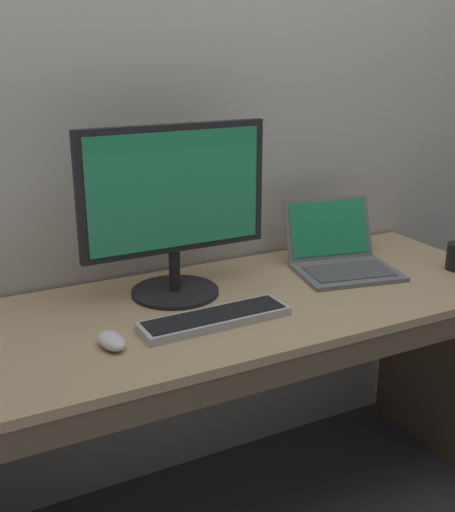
% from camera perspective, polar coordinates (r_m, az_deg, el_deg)
% --- Properties ---
extents(desk, '(1.66, 0.66, 0.77)m').
position_cam_1_polar(desk, '(1.91, 2.10, -9.94)').
color(desk, tan).
rests_on(desk, ground).
extents(laptop_space_gray, '(0.36, 0.37, 0.21)m').
position_cam_1_polar(laptop_space_gray, '(2.07, 10.30, -0.28)').
color(laptop_space_gray, slate).
rests_on(laptop_space_gray, desk).
extents(external_monitor, '(0.55, 0.26, 0.50)m').
position_cam_1_polar(external_monitor, '(1.77, -4.83, 4.63)').
color(external_monitor, black).
rests_on(external_monitor, desk).
extents(wired_keyboard, '(0.41, 0.12, 0.02)m').
position_cam_1_polar(wired_keyboard, '(1.67, -1.15, -5.66)').
color(wired_keyboard, '#BCBCC1').
rests_on(wired_keyboard, desk).
extents(computer_mouse, '(0.07, 0.11, 0.04)m').
position_cam_1_polar(computer_mouse, '(1.56, -10.43, -7.55)').
color(computer_mouse, white).
rests_on(computer_mouse, desk).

